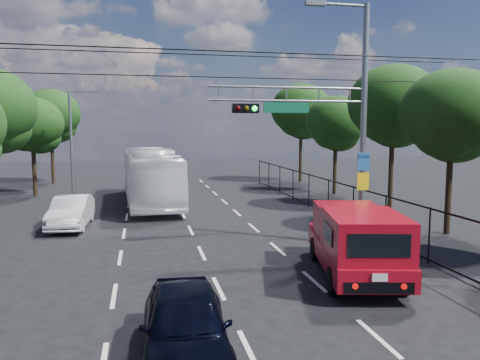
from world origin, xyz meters
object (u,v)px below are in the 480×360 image
object	(u,v)px
signal_mast	(335,115)
red_pickup	(355,240)
white_bus	(150,176)
white_van	(71,212)
navy_hatchback	(185,325)

from	to	relation	value
signal_mast	red_pickup	distance (m)	5.58
signal_mast	white_bus	xyz separation A→B (m)	(-6.92, 12.39, -3.52)
white_bus	white_van	distance (m)	7.58
red_pickup	navy_hatchback	bearing A→B (deg)	-142.99
red_pickup	navy_hatchback	size ratio (longest dim) A/B	1.43
signal_mast	red_pickup	xyz separation A→B (m)	(-0.83, -3.75, -4.05)
white_bus	navy_hatchback	bearing A→B (deg)	-92.30
red_pickup	white_van	bearing A→B (deg)	135.76
navy_hatchback	white_bus	bearing A→B (deg)	93.56
white_bus	white_van	size ratio (longest dim) A/B	2.74
signal_mast	navy_hatchback	world-z (taller)	signal_mast
red_pickup	white_bus	xyz separation A→B (m)	(-6.09, 16.14, 0.53)
white_bus	white_van	bearing A→B (deg)	-124.02
red_pickup	white_van	size ratio (longest dim) A/B	1.40
signal_mast	red_pickup	bearing A→B (deg)	-102.48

